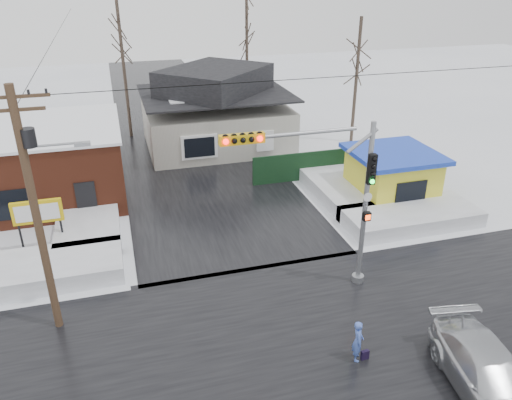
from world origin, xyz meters
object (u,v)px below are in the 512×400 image
object	(u,v)px
kiosk	(392,175)
car	(489,376)
marquee_sign	(38,213)
traffic_signal	(331,188)
pedestrian	(358,341)
utility_pole	(36,202)

from	to	relation	value
kiosk	car	bearing A→B (deg)	-108.13
marquee_sign	car	size ratio (longest dim) A/B	0.49
traffic_signal	car	world-z (taller)	traffic_signal
kiosk	pedestrian	xyz separation A→B (m)	(-7.66, -11.18, -0.70)
pedestrian	car	distance (m)	4.06
traffic_signal	marquee_sign	world-z (taller)	traffic_signal
utility_pole	kiosk	size ratio (longest dim) A/B	1.96
marquee_sign	pedestrian	world-z (taller)	marquee_sign
marquee_sign	kiosk	bearing A→B (deg)	1.55
marquee_sign	utility_pole	bearing A→B (deg)	-79.87
traffic_signal	marquee_sign	xyz separation A→B (m)	(-11.43, 6.53, -2.62)
kiosk	pedestrian	size ratio (longest dim) A/B	3.00
marquee_sign	pedestrian	bearing A→B (deg)	-44.56
marquee_sign	pedestrian	size ratio (longest dim) A/B	1.66
utility_pole	car	world-z (taller)	utility_pole
traffic_signal	pedestrian	xyz separation A→B (m)	(-0.59, -4.15, -3.77)
marquee_sign	traffic_signal	bearing A→B (deg)	-29.72
traffic_signal	pedestrian	bearing A→B (deg)	-98.07
kiosk	traffic_signal	bearing A→B (deg)	-135.16
car	pedestrian	bearing A→B (deg)	150.58
kiosk	marquee_sign	bearing A→B (deg)	-178.45
traffic_signal	utility_pole	xyz separation A→B (m)	(-10.36, 0.53, 0.57)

